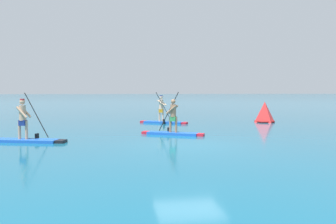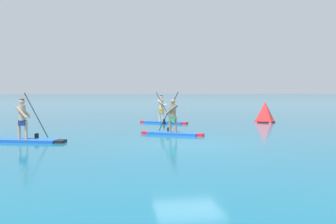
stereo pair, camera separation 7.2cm
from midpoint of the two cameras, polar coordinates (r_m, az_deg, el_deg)
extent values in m
plane|color=#145B7A|center=(13.08, 3.27, -5.42)|extent=(440.00, 440.00, 0.00)
cube|color=blue|center=(14.96, -22.72, -4.34)|extent=(2.83, 1.41, 0.11)
cube|color=black|center=(14.25, -17.29, -4.61)|extent=(0.46, 0.54, 0.11)
cylinder|color=tan|center=(14.84, -22.31, -2.73)|extent=(0.11, 0.11, 0.74)
cylinder|color=tan|center=(14.99, -23.30, -2.70)|extent=(0.11, 0.11, 0.74)
cube|color=navy|center=(14.89, -22.83, -1.64)|extent=(0.31, 0.28, 0.22)
cylinder|color=tan|center=(14.86, -22.87, -0.14)|extent=(0.26, 0.26, 0.60)
sphere|color=tan|center=(14.85, -22.91, 1.54)|extent=(0.21, 0.21, 0.21)
cylinder|color=red|center=(14.84, -22.92, 1.90)|extent=(0.18, 0.18, 0.06)
cylinder|color=tan|center=(14.97, -22.41, 0.03)|extent=(0.46, 0.21, 0.49)
cylinder|color=tan|center=(14.71, -23.00, -0.05)|extent=(0.46, 0.21, 0.49)
cylinder|color=black|center=(15.07, -20.89, -0.49)|extent=(0.97, 0.32, 1.83)
cube|color=black|center=(15.16, -20.81, -3.91)|extent=(0.13, 0.21, 0.32)
cube|color=blue|center=(16.04, 0.62, -3.55)|extent=(2.35, 1.61, 0.12)
cube|color=red|center=(16.51, -3.77, -3.36)|extent=(0.45, 0.49, 0.12)
cube|color=red|center=(15.68, 5.24, -3.73)|extent=(0.42, 0.44, 0.12)
cylinder|color=#997051|center=(16.03, 0.25, -2.07)|extent=(0.11, 0.11, 0.71)
cylinder|color=#997051|center=(15.95, 1.21, -2.10)|extent=(0.11, 0.11, 0.71)
cube|color=#338C4C|center=(15.97, 0.73, -1.13)|extent=(0.33, 0.32, 0.22)
cylinder|color=#997051|center=(15.94, 0.73, 0.22)|extent=(0.26, 0.26, 0.57)
sphere|color=#997051|center=(15.92, 0.73, 1.74)|extent=(0.21, 0.21, 0.21)
cylinder|color=#997051|center=(15.81, 0.39, 0.38)|extent=(0.47, 0.33, 0.45)
cylinder|color=#997051|center=(16.10, 0.74, 0.43)|extent=(0.47, 0.33, 0.45)
cylinder|color=black|center=(16.42, -0.01, 0.09)|extent=(0.88, 0.51, 1.86)
cube|color=black|center=(16.50, -0.01, -3.09)|extent=(0.16, 0.21, 0.32)
cube|color=blue|center=(21.78, -0.84, -1.70)|extent=(2.46, 1.80, 0.11)
cube|color=red|center=(21.29, 2.63, -1.82)|extent=(0.49, 0.54, 0.11)
cube|color=red|center=(22.35, -4.16, -1.58)|extent=(0.46, 0.48, 0.11)
cylinder|color=beige|center=(21.76, -0.93, -0.56)|extent=(0.11, 0.11, 0.76)
cylinder|color=beige|center=(21.85, -1.50, -0.54)|extent=(0.11, 0.11, 0.76)
cube|color=orange|center=(21.79, -1.22, 0.21)|extent=(0.34, 0.32, 0.22)
cylinder|color=beige|center=(21.77, -1.22, 1.25)|extent=(0.26, 0.26, 0.61)
sphere|color=beige|center=(21.75, -1.22, 2.41)|extent=(0.21, 0.21, 0.21)
cylinder|color=navy|center=(21.75, -1.22, 2.66)|extent=(0.18, 0.18, 0.06)
cylinder|color=beige|center=(21.89, -0.95, 1.53)|extent=(0.49, 0.37, 0.40)
cylinder|color=beige|center=(21.60, -1.25, 1.51)|extent=(0.49, 0.37, 0.40)
cylinder|color=black|center=(21.26, -0.78, 0.85)|extent=(0.94, 0.60, 1.81)
cube|color=black|center=(21.32, -0.78, -1.61)|extent=(0.17, 0.21, 0.32)
pyramid|color=red|center=(23.27, 15.48, 0.01)|extent=(1.19, 1.19, 1.33)
torus|color=maroon|center=(23.31, 15.46, -1.48)|extent=(1.29, 1.29, 0.12)
camera|label=1|loc=(0.04, -90.11, -0.01)|focal=37.19mm
camera|label=2|loc=(0.04, 89.89, 0.01)|focal=37.19mm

